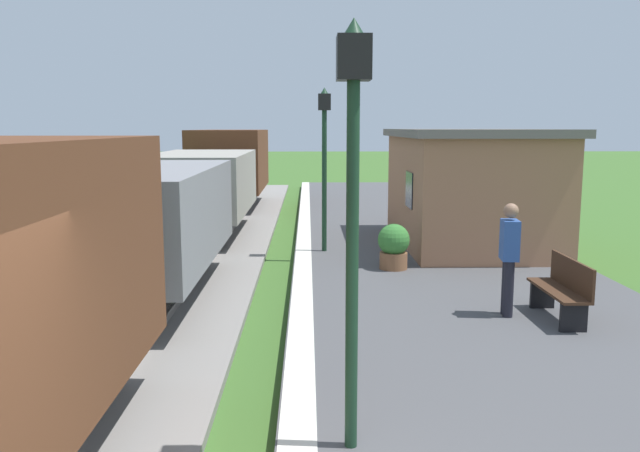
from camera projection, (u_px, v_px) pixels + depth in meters
freight_train at (178, 196)px, 14.35m from camera, size 2.50×26.00×2.72m
station_hut at (468, 186)px, 15.55m from camera, size 3.50×5.80×2.78m
bench_near_hut at (563, 288)px, 9.45m from camera, size 0.42×1.50×0.91m
person_waiting at (509, 255)px, 9.58m from camera, size 0.28×0.41×1.71m
potted_planter at (394, 246)px, 12.84m from camera, size 0.64×0.64×0.92m
lamp_post_near at (353, 160)px, 5.35m from camera, size 0.28×0.28×3.70m
lamp_post_far at (324, 139)px, 14.41m from camera, size 0.28×0.28×3.70m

